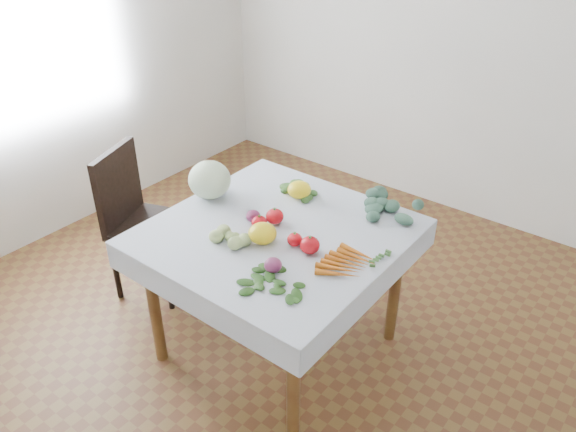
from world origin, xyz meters
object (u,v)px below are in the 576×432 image
cabbage (210,180)px  carrot_bunch (348,263)px  table (277,248)px  chair (137,212)px  heirloom_back (299,190)px

cabbage → carrot_bunch: cabbage is taller
table → chair: size_ratio=1.11×
table → carrot_bunch: 0.44m
cabbage → heirloom_back: size_ratio=1.76×
chair → cabbage: 0.63m
table → carrot_bunch: bearing=-4.3°
chair → carrot_bunch: bearing=1.2°
chair → heirloom_back: bearing=23.4°
heirloom_back → carrot_bunch: bearing=-33.8°
cabbage → carrot_bunch: bearing=-4.8°
cabbage → carrot_bunch: 0.91m
table → carrot_bunch: carrot_bunch is taller
cabbage → carrot_bunch: (0.90, -0.08, -0.08)m
table → cabbage: bearing=174.7°
table → heirloom_back: 0.37m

